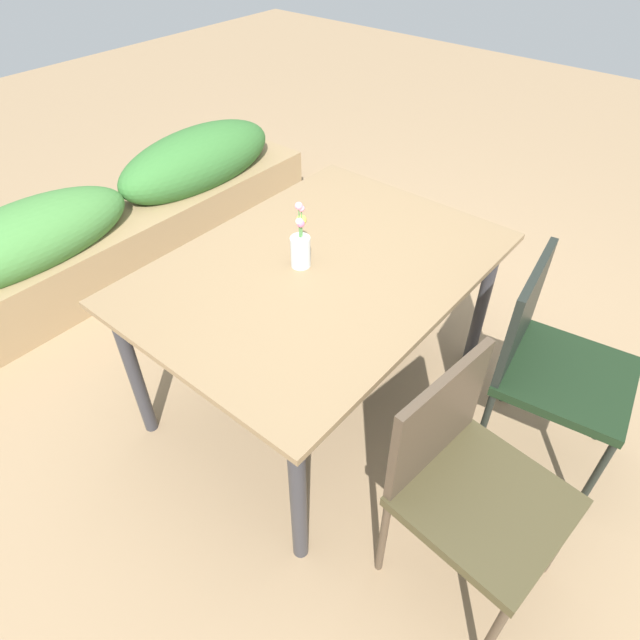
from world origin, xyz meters
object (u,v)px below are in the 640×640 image
dining_table (320,278)px  flower_vase (300,246)px  planter_box (129,217)px  chair_near_left (468,478)px  chair_near_right (551,358)px

dining_table → flower_vase: size_ratio=5.35×
flower_vase → planter_box: size_ratio=0.11×
dining_table → chair_near_left: 0.97m
dining_table → chair_near_right: bearing=-69.7°
chair_near_left → flower_vase: (0.28, 0.95, 0.34)m
chair_near_left → planter_box: chair_near_left is taller
dining_table → chair_near_right: size_ratio=1.63×
chair_near_left → flower_vase: size_ratio=3.13×
dining_table → chair_near_left: bearing=-110.4°
chair_near_right → planter_box: size_ratio=0.35×
planter_box → dining_table: bearing=-94.4°
dining_table → chair_near_right: chair_near_right is taller
chair_near_right → planter_box: 2.55m
chair_near_left → planter_box: size_ratio=0.33×
dining_table → planter_box: size_ratio=0.57×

